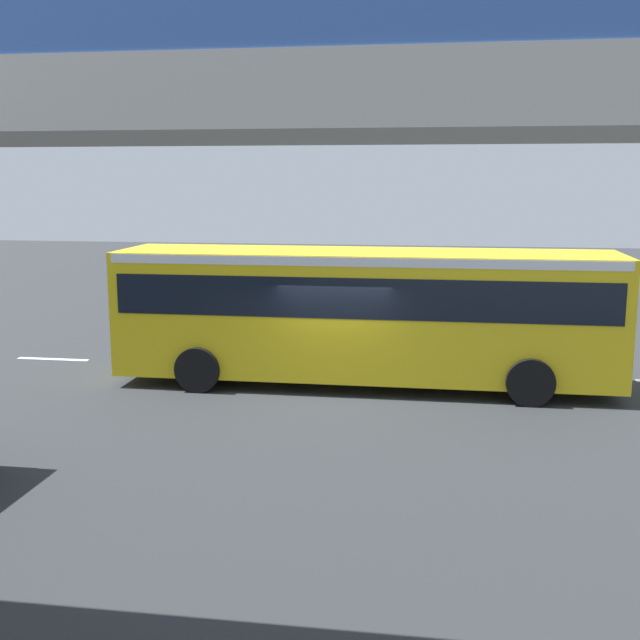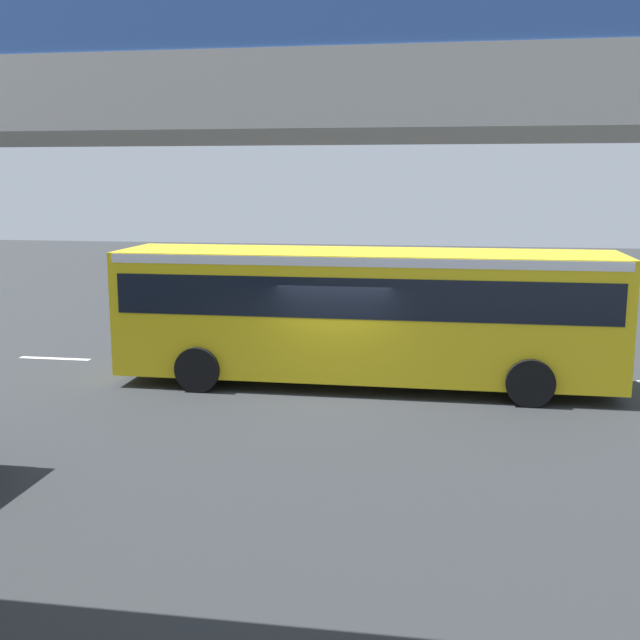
# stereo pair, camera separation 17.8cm
# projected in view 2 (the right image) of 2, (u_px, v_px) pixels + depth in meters

# --- Properties ---
(ground) EXTENTS (80.00, 80.00, 0.00)m
(ground) POSITION_uv_depth(u_px,v_px,m) (336.00, 393.00, 17.76)
(ground) COLOR #2D3033
(city_bus) EXTENTS (11.54, 2.85, 3.15)m
(city_bus) POSITION_uv_depth(u_px,v_px,m) (365.00, 306.00, 18.24)
(city_bus) COLOR yellow
(city_bus) RESTS_ON ground
(traffic_sign) EXTENTS (0.08, 0.60, 2.80)m
(traffic_sign) POSITION_uv_depth(u_px,v_px,m) (283.00, 282.00, 22.27)
(traffic_sign) COLOR slate
(traffic_sign) RESTS_ON ground
(lane_dash_left) EXTENTS (2.00, 0.20, 0.01)m
(lane_dash_left) POSITION_uv_depth(u_px,v_px,m) (509.00, 376.00, 19.27)
(lane_dash_left) COLOR silver
(lane_dash_left) RESTS_ON ground
(lane_dash_centre) EXTENTS (2.00, 0.20, 0.01)m
(lane_dash_centre) POSITION_uv_depth(u_px,v_px,m) (348.00, 370.00, 19.90)
(lane_dash_centre) COLOR silver
(lane_dash_centre) RESTS_ON ground
(lane_dash_right) EXTENTS (2.00, 0.20, 0.01)m
(lane_dash_right) POSITION_uv_depth(u_px,v_px,m) (197.00, 364.00, 20.54)
(lane_dash_right) COLOR silver
(lane_dash_right) RESTS_ON ground
(lane_dash_rightmost) EXTENTS (2.00, 0.20, 0.01)m
(lane_dash_rightmost) POSITION_uv_depth(u_px,v_px,m) (55.00, 358.00, 21.18)
(lane_dash_rightmost) COLOR silver
(lane_dash_rightmost) RESTS_ON ground
(pedestrian_overpass) EXTENTS (26.69, 2.60, 6.72)m
(pedestrian_overpass) POSITION_uv_depth(u_px,v_px,m) (156.00, 159.00, 6.51)
(pedestrian_overpass) COLOR #B2ADA5
(pedestrian_overpass) RESTS_ON ground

